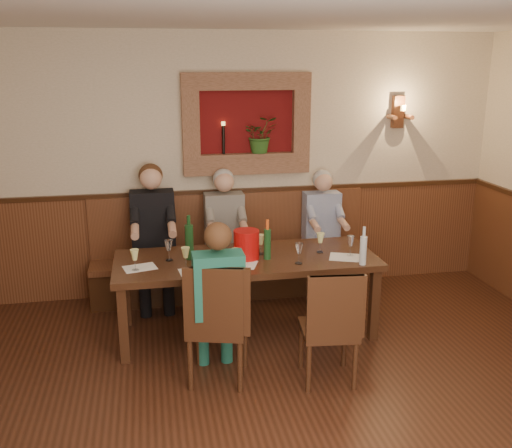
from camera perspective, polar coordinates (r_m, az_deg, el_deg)
The scene contains 30 objects.
room_shell at distance 3.21m, azimuth 4.65°, elevation 5.16°, with size 6.04×6.04×2.82m.
wainscoting at distance 3.68m, azimuth 4.18°, elevation -15.17°, with size 6.02×6.02×1.15m.
wall_niche at distance 6.12m, azimuth -0.55°, elevation 9.56°, with size 1.36×0.30×1.06m.
wall_sconce at distance 6.59m, azimuth 14.07°, elevation 10.74°, with size 0.25×0.20×0.35m.
dining_table at distance 5.28m, azimuth -0.97°, elevation -4.12°, with size 2.40×0.90×0.75m.
bench at distance 6.27m, azimuth -2.44°, elevation -4.19°, with size 3.00×0.45×1.11m.
chair_near_left at distance 4.67m, azimuth -3.83°, elevation -12.05°, with size 0.56×0.56×1.03m.
chair_near_right at distance 4.69m, azimuth 7.21°, elevation -12.22°, with size 0.47×0.47×0.96m.
person_bench_left at distance 6.02m, azimuth -10.12°, elevation -2.38°, with size 0.45×0.55×1.49m.
person_bench_mid at distance 6.08m, azimuth -3.04°, elevation -2.32°, with size 0.41×0.51×1.41m.
person_bench_right at distance 6.32m, azimuth 6.70°, elevation -1.92°, with size 0.39×0.48×1.36m.
person_chair_front at distance 4.56m, azimuth -3.84°, elevation -9.15°, with size 0.39×0.47×1.35m.
spittoon_bucket at distance 5.19m, azimuth -0.96°, elevation -2.06°, with size 0.23×0.23×0.27m, color #B90D0B.
wine_bottle_green_a at distance 5.17m, azimuth 1.14°, elevation -1.92°, with size 0.08×0.08×0.37m.
wine_bottle_green_b at distance 5.19m, azimuth -6.69°, elevation -1.71°, with size 0.10×0.10×0.41m.
water_bottle at distance 5.12m, azimuth 10.67°, elevation -2.52°, with size 0.07×0.07×0.35m.
tasting_sheet_a at distance 5.09m, azimuth -11.53°, elevation -4.30°, with size 0.28×0.20×0.00m, color white.
tasting_sheet_b at distance 5.08m, azimuth -1.73°, elevation -4.03°, with size 0.31×0.22×0.00m, color white.
tasting_sheet_c at distance 5.32m, azimuth 9.11°, elevation -3.31°, with size 0.32×0.23×0.00m, color white.
tasting_sheet_d at distance 4.94m, azimuth -6.08°, elevation -4.73°, with size 0.27×0.20×0.00m, color white.
wine_glass_0 at distance 5.08m, azimuth 4.31°, elevation -2.95°, with size 0.08×0.08×0.19m, color white, non-canonical shape.
wine_glass_1 at distance 5.31m, azimuth 0.47°, elevation -2.06°, with size 0.08×0.08×0.19m, color #F3F995, non-canonical shape.
wine_glass_2 at distance 4.92m, azimuth -2.06°, elevation -3.55°, with size 0.08×0.08×0.19m, color #F3F995, non-canonical shape.
wine_glass_3 at distance 5.34m, azimuth 9.44°, elevation -2.17°, with size 0.08×0.08×0.19m, color white, non-canonical shape.
wine_glass_4 at distance 5.01m, azimuth -12.02°, elevation -3.55°, with size 0.08×0.08×0.19m, color #F3F995, non-canonical shape.
wine_glass_5 at distance 5.39m, azimuth 6.44°, elevation -1.88°, with size 0.08×0.08×0.19m, color #F3F995, non-canonical shape.
wine_glass_6 at distance 4.99m, azimuth -7.04°, elevation -3.38°, with size 0.08×0.08×0.19m, color #F3F995, non-canonical shape.
wine_glass_7 at distance 5.20m, azimuth -8.71°, elevation -2.62°, with size 0.08×0.08×0.19m, color white, non-canonical shape.
wine_glass_8 at distance 5.13m, azimuth -0.77°, elevation -2.69°, with size 0.08×0.08×0.19m, color #F3F995, non-canonical shape.
wine_glass_9 at distance 5.24m, azimuth -4.48°, elevation -2.36°, with size 0.08×0.08×0.19m, color white, non-canonical shape.
Camera 1 is at (-0.85, -3.04, 2.49)m, focal length 40.00 mm.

